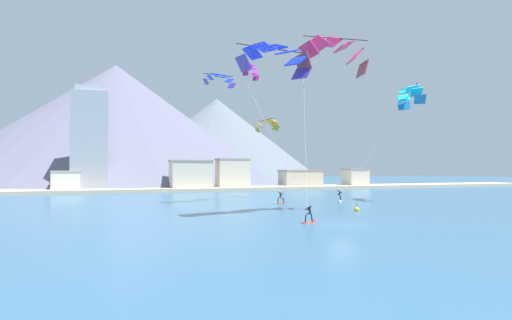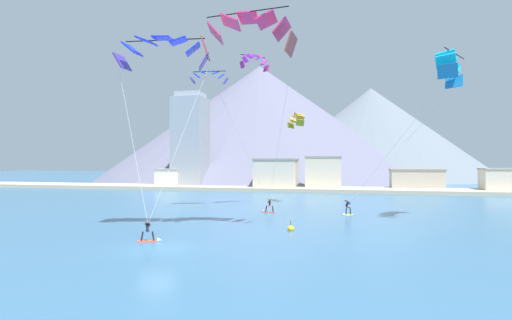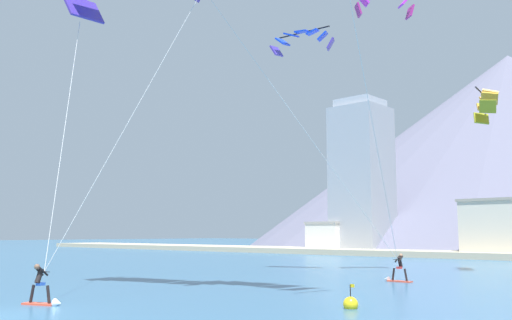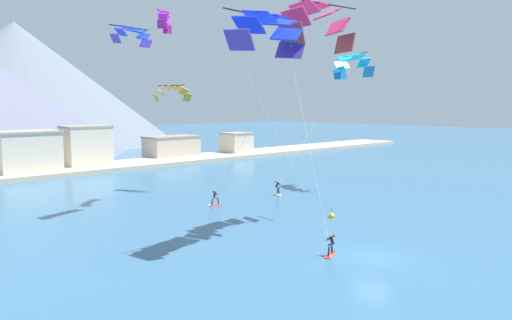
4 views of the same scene
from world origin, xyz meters
TOP-DOWN VIEW (x-y plane):
  - ground_plane at (0.00, 0.00)m, footprint 400.00×400.00m
  - kitesurfer_near_lead at (-1.66, 2.23)m, footprint 1.77×1.01m
  - kitesurfer_mid_center at (3.27, 21.18)m, footprint 1.75×0.60m
  - parafoil_kite_distant_high_outer at (5.35, 31.20)m, footprint 2.99×4.68m
  - parafoil_kite_distant_low_drift at (-4.64, 22.90)m, footprint 4.76×2.52m
  - parafoil_kite_distant_mid_solo at (0.66, 25.46)m, footprint 3.41×3.63m
  - race_marker_buoy at (7.73, 9.38)m, footprint 0.56×0.56m
  - shore_building_harbour_front at (-2.44, 57.56)m, footprint 8.84×7.02m
  - shore_building_quay_east at (-26.98, 58.25)m, footprint 5.31×5.01m
  - highrise_tower at (-22.87, 60.46)m, footprint 7.00×7.00m

SIDE VIEW (x-z plane):
  - ground_plane at x=0.00m, z-range 0.00..0.00m
  - race_marker_buoy at x=7.73m, z-range -0.35..0.67m
  - kitesurfer_near_lead at x=-1.66m, z-range -0.37..1.30m
  - kitesurfer_mid_center at x=3.27m, z-range -0.37..1.31m
  - shore_building_quay_east at x=-26.98m, z-range 0.01..4.36m
  - shore_building_harbour_front at x=-2.44m, z-range 0.01..6.60m
  - highrise_tower at x=-22.87m, z-range -0.21..21.51m
  - parafoil_kite_distant_high_outer at x=5.35m, z-range 10.96..12.94m
  - parafoil_kite_distant_low_drift at x=-4.64m, z-range 15.95..17.71m
  - parafoil_kite_distant_mid_solo at x=0.66m, z-range 18.09..20.01m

